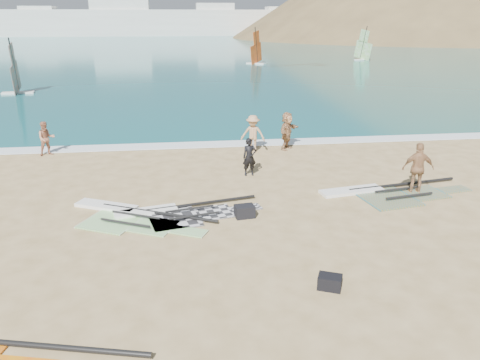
{
  "coord_description": "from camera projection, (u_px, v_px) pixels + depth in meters",
  "views": [
    {
      "loc": [
        -2.22,
        -10.71,
        6.22
      ],
      "look_at": [
        -0.35,
        4.0,
        1.0
      ],
      "focal_mm": 35.0,
      "sensor_mm": 36.0,
      "label": 1
    }
  ],
  "objects": [
    {
      "name": "gear_bag_near",
      "position": [
        245.0,
        211.0,
        15.24
      ],
      "size": [
        0.68,
        0.54,
        0.4
      ],
      "primitive_type": "cube",
      "rotation": [
        0.0,
        0.0,
        0.14
      ],
      "color": "black",
      "rests_on": "ground"
    },
    {
      "name": "windsurfer_left",
      "position": [
        16.0,
        78.0,
        38.86
      ],
      "size": [
        2.59,
        3.09,
        4.62
      ],
      "rotation": [
        0.0,
        0.0,
        0.1
      ],
      "color": "white",
      "rests_on": "ground"
    },
    {
      "name": "ground",
      "position": [
        272.0,
        265.0,
        12.35
      ],
      "size": [
        300.0,
        300.0,
        0.0
      ],
      "primitive_type": "plane",
      "color": "tan",
      "rests_on": "ground"
    },
    {
      "name": "rig_green",
      "position": [
        126.0,
        215.0,
        15.28
      ],
      "size": [
        4.82,
        3.53,
        0.2
      ],
      "rotation": [
        0.0,
        0.0,
        -0.46
      ],
      "color": "#41AA1A",
      "rests_on": "ground"
    },
    {
      "name": "beachgoer_right",
      "position": [
        287.0,
        131.0,
        22.76
      ],
      "size": [
        1.48,
        1.7,
        1.85
      ],
      "primitive_type": "imported",
      "rotation": [
        0.0,
        0.0,
        0.92
      ],
      "color": "#AE8056",
      "rests_on": "ground"
    },
    {
      "name": "surf_line",
      "position": [
        226.0,
        145.0,
        23.86
      ],
      "size": [
        300.0,
        1.2,
        0.04
      ],
      "primitive_type": "cube",
      "color": "white",
      "rests_on": "ground"
    },
    {
      "name": "far_town",
      "position": [
        135.0,
        21.0,
        149.35
      ],
      "size": [
        160.0,
        8.0,
        12.0
      ],
      "color": "white",
      "rests_on": "ground"
    },
    {
      "name": "beachgoer_back",
      "position": [
        418.0,
        168.0,
        17.07
      ],
      "size": [
        1.19,
        0.68,
        1.91
      ],
      "primitive_type": "imported",
      "rotation": [
        0.0,
        0.0,
        2.95
      ],
      "color": "#9E7049",
      "rests_on": "ground"
    },
    {
      "name": "headland_main",
      "position": [
        463.0,
        37.0,
        144.09
      ],
      "size": [
        143.0,
        143.0,
        45.0
      ],
      "primitive_type": "cone",
      "color": "brown",
      "rests_on": "ground"
    },
    {
      "name": "beachgoer_left",
      "position": [
        46.0,
        138.0,
        21.83
      ],
      "size": [
        0.96,
        0.88,
        1.61
      ],
      "primitive_type": "imported",
      "rotation": [
        0.0,
        0.0,
        0.44
      ],
      "color": "#B47557",
      "rests_on": "ground"
    },
    {
      "name": "rig_grey",
      "position": [
        177.0,
        213.0,
        15.49
      ],
      "size": [
        5.0,
        2.51,
        0.19
      ],
      "rotation": [
        0.0,
        0.0,
        0.23
      ],
      "color": "#29282B",
      "rests_on": "ground"
    },
    {
      "name": "windsurfer_centre",
      "position": [
        256.0,
        54.0,
        62.85
      ],
      "size": [
        2.58,
        2.62,
        4.86
      ],
      "rotation": [
        0.0,
        0.0,
        -0.65
      ],
      "color": "white",
      "rests_on": "ground"
    },
    {
      "name": "gear_bag_far",
      "position": [
        330.0,
        282.0,
        11.24
      ],
      "size": [
        0.67,
        0.59,
        0.34
      ],
      "primitive_type": "cube",
      "rotation": [
        0.0,
        0.0,
        -0.41
      ],
      "color": "black",
      "rests_on": "ground"
    },
    {
      "name": "sea",
      "position": [
        186.0,
        38.0,
        135.86
      ],
      "size": [
        300.0,
        240.0,
        0.06
      ],
      "primitive_type": "cube",
      "color": "#0D4D5E",
      "rests_on": "ground"
    },
    {
      "name": "beachgoer_mid",
      "position": [
        253.0,
        134.0,
        22.25
      ],
      "size": [
        1.32,
        1.01,
        1.81
      ],
      "primitive_type": "imported",
      "rotation": [
        0.0,
        0.0,
        -0.32
      ],
      "color": "tan",
      "rests_on": "ground"
    },
    {
      "name": "rig_orange",
      "position": [
        385.0,
        193.0,
        17.27
      ],
      "size": [
        5.78,
        2.69,
        0.2
      ],
      "rotation": [
        0.0,
        0.0,
        0.17
      ],
      "color": "orange",
      "rests_on": "ground"
    },
    {
      "name": "windsurfer_right",
      "position": [
        363.0,
        51.0,
        68.48
      ],
      "size": [
        2.7,
        2.87,
        4.86
      ],
      "rotation": [
        0.0,
        0.0,
        0.51
      ],
      "color": "white",
      "rests_on": "ground"
    },
    {
      "name": "person_wetsuit",
      "position": [
        249.0,
        157.0,
        19.05
      ],
      "size": [
        0.6,
        0.43,
        1.56
      ],
      "primitive_type": "imported",
      "rotation": [
        0.0,
        0.0,
        0.09
      ],
      "color": "black",
      "rests_on": "ground"
    }
  ]
}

